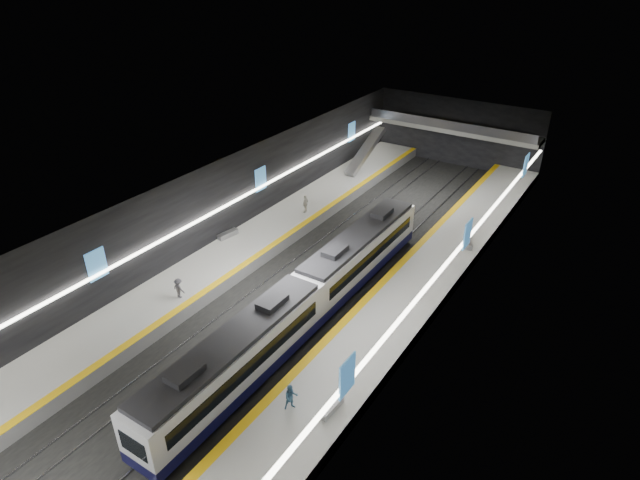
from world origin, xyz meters
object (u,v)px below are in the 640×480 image
Objects in this scene: bench_right_near at (331,408)px; train at (306,298)px; bench_left_far at (228,234)px; passenger_right_b at (291,397)px; escalator at (365,151)px; bench_right_far at (469,243)px; passenger_left_b at (179,288)px; passenger_left_a at (305,204)px.

train is at bearing 136.32° from bench_right_near.
bench_left_far is 1.22× the size of passenger_right_b.
escalator reaches higher than bench_right_far.
bench_right_far is at bearing -126.67° from passenger_left_b.
passenger_right_b is at bearing -67.60° from escalator.
bench_right_near is (18.24, -12.12, -0.02)m from bench_left_far.
train is 15.08× the size of bench_right_far.
escalator is 4.01× the size of bench_right_far.
bench_right_far reaches higher than bench_left_far.
passenger_left_a is at bearing 131.09° from bench_right_near.
bench_left_far is 20.94m from passenger_right_b.
bench_right_far is (6.36, 15.44, -0.95)m from train.
bench_left_far is 0.99× the size of bench_right_far.
train is at bearing -132.46° from bench_right_far.
bench_left_far is (-12.00, 5.35, -0.96)m from train.
passenger_left_b is (3.21, -8.91, 0.54)m from bench_left_far.
bench_left_far is (-2.00, -21.46, -1.66)m from escalator.
passenger_left_a is at bearing -87.29° from passenger_left_b.
train reaches higher than passenger_left_b.
bench_left_far is at bearing -171.28° from bench_right_far.
passenger_right_b reaches higher than bench_left_far.
passenger_left_b is (0.23, -16.72, -0.10)m from passenger_left_a.
passenger_right_b reaches higher than passenger_left_b.
train reaches higher than bench_right_far.
train reaches higher than bench_left_far.
bench_right_far is at bearing 88.92° from passenger_left_a.
passenger_left_b is at bearing -60.99° from bench_left_far.
bench_right_far is at bearing 36.54° from passenger_right_b.
train is 16.95× the size of passenger_left_a.
escalator reaches higher than bench_left_far.
passenger_left_b is at bearing -157.97° from train.
train is 13.17m from bench_left_far.
bench_right_far is 1.27× the size of passenger_left_b.
passenger_left_b is (1.21, -30.36, -1.11)m from escalator.
train is at bearing -14.84° from bench_left_far.
passenger_right_b is (14.27, -34.62, -1.09)m from escalator.
bench_right_far is at bearing 93.34° from bench_right_near.
bench_right_far is 1.12× the size of passenger_left_a.
bench_right_far is at bearing 37.97° from bench_left_far.
train is 16.55× the size of bench_right_near.
escalator is at bearing -85.80° from passenger_left_b.
escalator is 4.94× the size of passenger_right_b.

